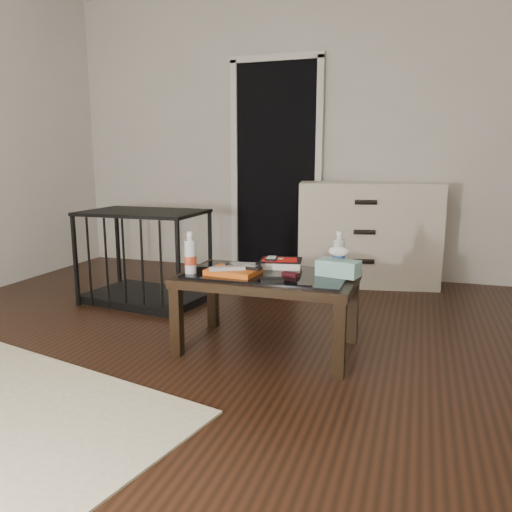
{
  "coord_description": "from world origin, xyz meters",
  "views": [
    {
      "loc": [
        0.95,
        -2.23,
        1.11
      ],
      "look_at": [
        0.06,
        0.46,
        0.55
      ],
      "focal_mm": 35.0,
      "sensor_mm": 36.0,
      "label": 1
    }
  ],
  "objects_px": {
    "tissue_box": "(338,268)",
    "water_bottle_left": "(190,253)",
    "coffee_table": "(268,283)",
    "water_bottle_right": "(339,252)",
    "pet_crate": "(146,272)",
    "textbook": "(281,263)",
    "dresser": "(367,234)"
  },
  "relations": [
    {
      "from": "pet_crate",
      "to": "tissue_box",
      "type": "xyz_separation_m",
      "value": [
        1.6,
        -0.62,
        0.28
      ]
    },
    {
      "from": "coffee_table",
      "to": "water_bottle_left",
      "type": "distance_m",
      "value": 0.48
    },
    {
      "from": "coffee_table",
      "to": "dresser",
      "type": "xyz_separation_m",
      "value": [
        0.38,
        1.79,
        0.05
      ]
    },
    {
      "from": "textbook",
      "to": "water_bottle_left",
      "type": "bearing_deg",
      "value": -154.7
    },
    {
      "from": "tissue_box",
      "to": "water_bottle_right",
      "type": "bearing_deg",
      "value": 110.93
    },
    {
      "from": "coffee_table",
      "to": "water_bottle_right",
      "type": "relative_size",
      "value": 4.2
    },
    {
      "from": "textbook",
      "to": "water_bottle_right",
      "type": "height_order",
      "value": "water_bottle_right"
    },
    {
      "from": "coffee_table",
      "to": "tissue_box",
      "type": "xyz_separation_m",
      "value": [
        0.4,
        0.05,
        0.11
      ]
    },
    {
      "from": "pet_crate",
      "to": "tissue_box",
      "type": "distance_m",
      "value": 1.74
    },
    {
      "from": "dresser",
      "to": "textbook",
      "type": "distance_m",
      "value": 1.66
    },
    {
      "from": "tissue_box",
      "to": "water_bottle_left",
      "type": "bearing_deg",
      "value": -153.83
    },
    {
      "from": "dresser",
      "to": "water_bottle_left",
      "type": "relative_size",
      "value": 5.34
    },
    {
      "from": "pet_crate",
      "to": "water_bottle_right",
      "type": "height_order",
      "value": "pet_crate"
    },
    {
      "from": "textbook",
      "to": "dresser",
      "type": "bearing_deg",
      "value": 67.65
    },
    {
      "from": "dresser",
      "to": "tissue_box",
      "type": "relative_size",
      "value": 5.53
    },
    {
      "from": "water_bottle_left",
      "to": "water_bottle_right",
      "type": "height_order",
      "value": "same"
    },
    {
      "from": "coffee_table",
      "to": "tissue_box",
      "type": "bearing_deg",
      "value": 6.7
    },
    {
      "from": "dresser",
      "to": "water_bottle_right",
      "type": "distance_m",
      "value": 1.65
    },
    {
      "from": "pet_crate",
      "to": "textbook",
      "type": "relative_size",
      "value": 3.88
    },
    {
      "from": "coffee_table",
      "to": "tissue_box",
      "type": "relative_size",
      "value": 4.35
    },
    {
      "from": "textbook",
      "to": "water_bottle_right",
      "type": "bearing_deg",
      "value": -14.4
    },
    {
      "from": "water_bottle_left",
      "to": "water_bottle_right",
      "type": "relative_size",
      "value": 1.0
    },
    {
      "from": "coffee_table",
      "to": "textbook",
      "type": "xyz_separation_m",
      "value": [
        0.03,
        0.17,
        0.09
      ]
    },
    {
      "from": "dresser",
      "to": "water_bottle_left",
      "type": "bearing_deg",
      "value": -122.75
    },
    {
      "from": "pet_crate",
      "to": "water_bottle_right",
      "type": "xyz_separation_m",
      "value": [
        1.59,
        -0.52,
        0.35
      ]
    },
    {
      "from": "dresser",
      "to": "water_bottle_right",
      "type": "relative_size",
      "value": 5.34
    },
    {
      "from": "coffee_table",
      "to": "tissue_box",
      "type": "distance_m",
      "value": 0.41
    },
    {
      "from": "pet_crate",
      "to": "water_bottle_left",
      "type": "xyz_separation_m",
      "value": [
        0.79,
        -0.82,
        0.35
      ]
    },
    {
      "from": "pet_crate",
      "to": "water_bottle_left",
      "type": "relative_size",
      "value": 4.08
    },
    {
      "from": "water_bottle_right",
      "to": "coffee_table",
      "type": "bearing_deg",
      "value": -159.22
    },
    {
      "from": "water_bottle_left",
      "to": "tissue_box",
      "type": "distance_m",
      "value": 0.84
    },
    {
      "from": "dresser",
      "to": "tissue_box",
      "type": "bearing_deg",
      "value": -99.85
    }
  ]
}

